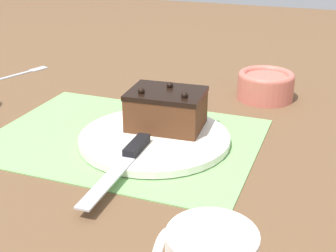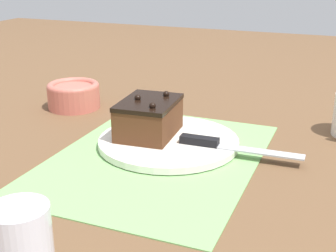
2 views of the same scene
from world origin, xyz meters
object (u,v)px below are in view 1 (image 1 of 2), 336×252
object	(u,v)px
cake_plate	(154,139)
serving_knife	(128,157)
small_bowl	(266,85)
dessert_fork	(26,72)
chocolate_cake	(166,109)

from	to	relation	value
cake_plate	serving_knife	distance (m)	0.09
small_bowl	dessert_fork	bearing A→B (deg)	2.46
cake_plate	small_bowl	bearing A→B (deg)	-115.02
cake_plate	chocolate_cake	size ratio (longest dim) A/B	1.90
chocolate_cake	serving_knife	xyz separation A→B (m)	(0.01, 0.14, -0.03)
cake_plate	small_bowl	xyz separation A→B (m)	(-0.14, -0.29, 0.02)
dessert_fork	small_bowl	bearing A→B (deg)	20.92
serving_knife	chocolate_cake	bearing A→B (deg)	-95.86
cake_plate	chocolate_cake	xyz separation A→B (m)	(-0.01, -0.05, 0.04)
serving_knife	cake_plate	bearing A→B (deg)	-94.34
serving_knife	small_bowl	bearing A→B (deg)	-111.74
dessert_fork	cake_plate	bearing A→B (deg)	-11.89
dessert_fork	chocolate_cake	bearing A→B (deg)	-7.23
chocolate_cake	small_bowl	size ratio (longest dim) A/B	1.14
cake_plate	chocolate_cake	world-z (taller)	chocolate_cake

